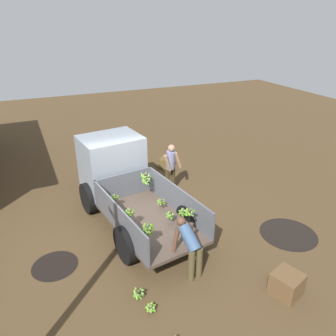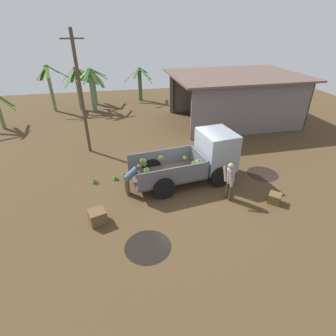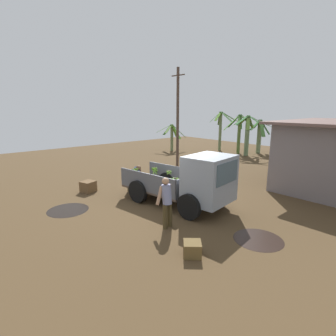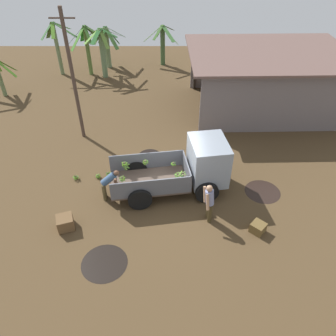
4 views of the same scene
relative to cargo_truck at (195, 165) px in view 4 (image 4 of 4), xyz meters
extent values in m
plane|color=#4C3922|center=(-1.09, -0.19, -1.10)|extent=(36.00, 36.00, 0.00)
cylinder|color=black|center=(-3.13, -3.76, -1.10)|extent=(1.51, 1.51, 0.01)
cylinder|color=black|center=(2.77, -0.32, -1.10)|extent=(1.44, 1.44, 0.01)
cylinder|color=black|center=(-1.92, 2.16, -1.10)|extent=(1.07, 1.07, 0.01)
cube|color=#504035|center=(-1.81, -0.27, -0.61)|extent=(3.27, 2.19, 0.08)
cube|color=#555860|center=(-1.94, 0.57, -0.19)|extent=(3.02, 0.50, 0.75)
cube|color=#555860|center=(-1.69, -1.12, -0.19)|extent=(3.02, 0.50, 0.75)
cube|color=#555860|center=(-0.33, -0.05, -0.19)|extent=(0.31, 1.75, 0.75)
cube|color=#89929E|center=(0.49, 0.07, 0.20)|extent=(1.62, 1.91, 1.68)
cube|color=#4C606B|center=(1.18, 0.18, 0.53)|extent=(0.24, 1.37, 0.74)
cylinder|color=black|center=(0.15, 0.95, -0.65)|extent=(0.94, 0.35, 0.92)
cylinder|color=black|center=(0.42, -0.86, -0.65)|extent=(0.94, 0.35, 0.92)
cylinder|color=black|center=(-2.40, 0.56, -0.65)|extent=(0.94, 0.35, 0.92)
cylinder|color=black|center=(-2.13, -1.24, -0.65)|extent=(0.94, 0.35, 0.92)
sphere|color=brown|center=(-1.40, -0.76, -0.29)|extent=(0.07, 0.07, 0.07)
cylinder|color=#598D29|center=(-1.43, -0.69, -0.34)|extent=(0.18, 0.10, 0.12)
cylinder|color=#699C26|center=(-1.48, -0.75, -0.33)|extent=(0.06, 0.19, 0.11)
cylinder|color=#4D741B|center=(-1.47, -0.80, -0.33)|extent=(0.12, 0.17, 0.11)
cylinder|color=#5B842A|center=(-1.41, -0.82, -0.36)|extent=(0.16, 0.06, 0.16)
cylinder|color=#6FA63D|center=(-1.35, -0.80, -0.35)|extent=(0.12, 0.16, 0.14)
cylinder|color=#7CAD49|center=(-1.35, -0.75, -0.36)|extent=(0.08, 0.14, 0.17)
cylinder|color=olive|center=(-1.36, -0.71, -0.34)|extent=(0.16, 0.13, 0.13)
sphere|color=brown|center=(-0.85, 0.38, -0.17)|extent=(0.08, 0.08, 0.08)
cylinder|color=#467327|center=(-0.79, 0.39, -0.24)|extent=(0.05, 0.15, 0.14)
cylinder|color=#649C3E|center=(-0.84, 0.44, -0.23)|extent=(0.16, 0.07, 0.14)
cylinder|color=#5C8B26|center=(-0.90, 0.42, -0.22)|extent=(0.13, 0.16, 0.11)
cylinder|color=#5FA627|center=(-0.90, 0.34, -0.22)|extent=(0.13, 0.16, 0.11)
cylinder|color=#589B27|center=(-0.83, 0.32, -0.22)|extent=(0.17, 0.09, 0.11)
sphere|color=#403929|center=(-2.10, -0.72, -0.28)|extent=(0.08, 0.08, 0.08)
cylinder|color=#72AD3D|center=(-2.14, -0.69, -0.35)|extent=(0.13, 0.15, 0.16)
cylinder|color=#61913B|center=(-2.15, -0.75, -0.34)|extent=(0.11, 0.16, 0.15)
cylinder|color=#6FAC3B|center=(-2.11, -0.77, -0.35)|extent=(0.15, 0.06, 0.16)
cylinder|color=#45771C|center=(-2.07, -0.75, -0.35)|extent=(0.12, 0.14, 0.16)
cylinder|color=#6EB12E|center=(-2.05, -0.69, -0.34)|extent=(0.13, 0.16, 0.14)
cylinder|color=#4C7525|center=(-2.11, -0.65, -0.32)|extent=(0.18, 0.07, 0.11)
sphere|color=brown|center=(-1.99, 0.30, -0.01)|extent=(0.09, 0.09, 0.09)
cylinder|color=#558D2E|center=(-1.93, 0.35, -0.05)|extent=(0.16, 0.17, 0.11)
cylinder|color=#69A03F|center=(-1.99, 0.36, -0.08)|extent=(0.17, 0.05, 0.16)
cylinder|color=#6EA526|center=(-2.03, 0.35, -0.07)|extent=(0.16, 0.16, 0.15)
cylinder|color=olive|center=(-2.04, 0.28, -0.08)|extent=(0.10, 0.17, 0.17)
cylinder|color=#57812C|center=(-2.01, 0.24, -0.07)|extent=(0.18, 0.11, 0.15)
cylinder|color=#5E8D2A|center=(-1.95, 0.23, -0.05)|extent=(0.19, 0.12, 0.12)
cylinder|color=#487329|center=(-1.92, 0.28, -0.07)|extent=(0.09, 0.18, 0.15)
sphere|color=#4C4431|center=(-2.74, 0.11, -0.07)|extent=(0.08, 0.08, 0.08)
cylinder|color=#4D7E24|center=(-2.80, 0.18, -0.14)|extent=(0.18, 0.18, 0.17)
cylinder|color=#507D24|center=(-2.81, 0.09, -0.16)|extent=(0.09, 0.18, 0.21)
cylinder|color=#80B149|center=(-2.78, 0.05, -0.16)|extent=(0.19, 0.12, 0.20)
cylinder|color=#61983A|center=(-2.69, 0.05, -0.14)|extent=(0.19, 0.16, 0.17)
cylinder|color=olive|center=(-2.68, 0.12, -0.17)|extent=(0.05, 0.17, 0.21)
cylinder|color=#588C2E|center=(-2.71, 0.20, -0.14)|extent=(0.22, 0.12, 0.16)
sphere|color=brown|center=(-2.80, 0.13, 0.02)|extent=(0.09, 0.09, 0.09)
cylinder|color=#5A8733|center=(-2.82, 0.19, -0.05)|extent=(0.19, 0.10, 0.16)
cylinder|color=olive|center=(-2.86, 0.16, -0.05)|extent=(0.14, 0.18, 0.17)
cylinder|color=#4E751B|center=(-2.88, 0.11, -0.02)|extent=(0.09, 0.20, 0.12)
cylinder|color=olive|center=(-2.83, 0.08, -0.06)|extent=(0.16, 0.12, 0.18)
cylinder|color=#43801A|center=(-2.78, 0.05, -0.03)|extent=(0.20, 0.09, 0.13)
cylinder|color=#679F2C|center=(-2.74, 0.09, -0.04)|extent=(0.14, 0.19, 0.15)
cylinder|color=#5D9F20|center=(-2.75, 0.15, -0.06)|extent=(0.09, 0.17, 0.18)
cylinder|color=#60912C|center=(-2.76, 0.20, -0.03)|extent=(0.19, 0.14, 0.13)
sphere|color=#47402E|center=(-0.52, -0.65, 0.13)|extent=(0.08, 0.08, 0.08)
cylinder|color=olive|center=(-0.61, -0.69, 0.08)|extent=(0.14, 0.23, 0.13)
cylinder|color=#6DA045|center=(-0.54, -0.72, 0.04)|extent=(0.20, 0.09, 0.20)
cylinder|color=olive|center=(-0.48, -0.70, 0.03)|extent=(0.17, 0.16, 0.21)
cylinder|color=#56762E|center=(-0.43, -0.62, 0.07)|extent=(0.12, 0.24, 0.14)
cylinder|color=olive|center=(-0.52, -0.55, 0.07)|extent=(0.23, 0.05, 0.14)
cylinder|color=#67A02E|center=(-0.60, -0.59, 0.07)|extent=(0.18, 0.22, 0.14)
sphere|color=#4B4431|center=(-2.76, -0.92, 0.14)|extent=(0.08, 0.08, 0.08)
cylinder|color=#709943|center=(-2.83, -0.90, 0.08)|extent=(0.09, 0.18, 0.15)
cylinder|color=#68A83B|center=(-2.80, -0.97, 0.07)|extent=(0.16, 0.14, 0.16)
cylinder|color=olive|center=(-2.74, -1.00, 0.09)|extent=(0.19, 0.10, 0.13)
cylinder|color=#6FA82B|center=(-2.71, -0.93, 0.07)|extent=(0.07, 0.17, 0.17)
cylinder|color=#69A12A|center=(-2.73, -0.87, 0.08)|extent=(0.17, 0.14, 0.15)
cylinder|color=#5A8E21|center=(-2.80, -0.85, 0.10)|extent=(0.19, 0.12, 0.11)
sphere|color=brown|center=(-2.27, -1.01, -0.17)|extent=(0.08, 0.08, 0.08)
cylinder|color=#4F7928|center=(-2.29, -1.08, -0.24)|extent=(0.19, 0.11, 0.16)
cylinder|color=#5A7C32|center=(-2.22, -1.06, -0.23)|extent=(0.17, 0.16, 0.15)
cylinder|color=#63A62E|center=(-2.21, -0.97, -0.23)|extent=(0.14, 0.19, 0.14)
cylinder|color=#467322|center=(-2.29, -0.94, -0.23)|extent=(0.19, 0.10, 0.15)
cylinder|color=#61A426|center=(-2.34, -1.00, -0.23)|extent=(0.08, 0.19, 0.15)
sphere|color=#4D4532|center=(-0.71, -0.60, 0.06)|extent=(0.07, 0.07, 0.07)
cylinder|color=#7AA246|center=(-0.64, -0.64, 0.02)|extent=(0.14, 0.18, 0.12)
cylinder|color=#7AAF3F|center=(-0.63, -0.58, 0.00)|extent=(0.07, 0.19, 0.14)
cylinder|color=#577A31|center=(-0.67, -0.52, 0.02)|extent=(0.20, 0.11, 0.12)
cylinder|color=#649738|center=(-0.74, -0.53, 0.01)|extent=(0.19, 0.12, 0.14)
cylinder|color=olive|center=(-0.76, -0.59, -0.02)|extent=(0.07, 0.16, 0.18)
cylinder|color=#69AE3B|center=(-0.76, -0.66, 0.01)|extent=(0.17, 0.16, 0.12)
cylinder|color=#699C41|center=(-0.70, -0.66, -0.02)|extent=(0.16, 0.05, 0.18)
cube|color=slate|center=(8.18, 7.10, 0.43)|extent=(0.23, 5.52, 3.07)
cube|color=slate|center=(4.26, 9.72, 0.43)|extent=(7.81, 0.28, 3.07)
cube|color=slate|center=(4.39, 4.30, 0.43)|extent=(7.81, 0.28, 3.07)
cube|color=brown|center=(4.32, 7.01, 2.02)|extent=(8.75, 6.52, 0.12)
cylinder|color=#3F3833|center=(0.56, 9.44, 0.43)|extent=(0.16, 0.16, 3.07)
cylinder|color=#3F3833|center=(0.68, 4.42, 0.43)|extent=(0.16, 0.16, 3.07)
cylinder|color=#4B3A2F|center=(-5.33, 3.86, 1.92)|extent=(0.16, 0.16, 6.05)
cylinder|color=#4B3A2F|center=(-5.33, 3.86, 4.50)|extent=(1.06, 0.07, 0.07)
cylinder|color=#697D53|center=(-8.42, 11.83, 0.58)|extent=(0.25, 0.25, 3.38)
cube|color=#315628|center=(-7.69, 11.73, 1.88)|extent=(1.51, 0.42, 0.90)
cube|color=#438A38|center=(-8.13, 12.60, 1.91)|extent=(0.82, 1.64, 0.85)
cube|color=#355423|center=(-8.79, 12.21, 1.72)|extent=(0.96, 0.97, 1.22)
cube|color=#356130|center=(-8.77, 11.50, 1.86)|extent=(0.84, 0.82, 0.94)
cube|color=#508623|center=(-8.33, 11.35, 1.95)|extent=(0.41, 1.02, 0.77)
cylinder|color=#648057|center=(-5.35, 11.35, 0.46)|extent=(0.34, 0.34, 3.14)
cube|color=#245022|center=(-4.82, 11.24, 1.83)|extent=(1.12, 0.41, 0.53)
cube|color=#3E5B2B|center=(-4.78, 11.88, 1.69)|extent=(1.29, 1.21, 0.80)
cube|color=olive|center=(-5.45, 11.85, 1.56)|extent=(0.41, 1.07, 1.05)
cube|color=#578534|center=(-5.99, 11.69, 1.67)|extent=(1.38, 0.89, 0.85)
cube|color=#54872F|center=(-5.82, 11.01, 1.69)|extent=(1.09, 0.86, 0.80)
cube|color=#1E511F|center=(-5.55, 10.83, 1.74)|extent=(0.67, 1.15, 0.70)
cube|color=olive|center=(-5.10, 10.97, 1.56)|extent=(0.73, 0.90, 1.06)
cylinder|color=#546F33|center=(-6.41, 11.79, 0.49)|extent=(0.27, 0.27, 3.19)
cube|color=#304E21|center=(-5.73, 11.70, 1.72)|extent=(1.40, 0.44, 0.85)
cube|color=#36542B|center=(-6.13, 12.39, 1.55)|extent=(0.82, 1.32, 1.18)
cube|color=#237B26|center=(-6.68, 12.28, 1.49)|extent=(0.77, 1.10, 1.29)
cube|color=#2B4D27|center=(-6.98, 11.80, 1.58)|extent=(1.15, 0.27, 1.12)
cube|color=#427A28|center=(-6.81, 11.26, 1.49)|extent=(0.97, 1.20, 1.30)
cube|color=#335D21|center=(-6.18, 11.33, 1.72)|extent=(0.65, 1.02, 0.84)
cylinder|color=#66794C|center=(-11.12, 8.48, 0.04)|extent=(0.25, 0.25, 2.29)
cube|color=#508B25|center=(-10.63, 8.54, 0.63)|extent=(1.02, 0.39, 1.22)
cube|color=#457A24|center=(-10.83, 9.04, 0.64)|extent=(0.81, 1.26, 1.20)
cylinder|color=#71885E|center=(-5.35, 13.14, 0.27)|extent=(0.36, 0.36, 2.76)
cube|color=#2E4F25|center=(-4.91, 13.16, 1.12)|extent=(0.90, 0.31, 1.17)
cube|color=#418140|center=(-4.77, 13.62, 1.22)|extent=(1.32, 1.17, 0.98)
cube|color=#254D1E|center=(-5.67, 13.85, 1.25)|extent=(0.90, 1.54, 0.93)
cube|color=#365E32|center=(-5.80, 13.40, 1.33)|extent=(1.03, 0.73, 0.76)
cube|color=#2F521B|center=(-5.73, 12.88, 1.18)|extent=(0.88, 0.66, 1.07)
cube|color=#296121|center=(-5.50, 12.70, 1.29)|extent=(0.56, 0.97, 0.84)
cube|color=#487A36|center=(-4.93, 12.76, 1.06)|extent=(1.04, 0.99, 1.31)
cylinder|color=#3E5B32|center=(-1.45, 13.63, 0.26)|extent=(0.33, 0.33, 2.72)
cube|color=#588628|center=(-0.90, 13.72, 0.97)|extent=(1.16, 0.45, 1.40)
cube|color=#405E32|center=(-1.07, 14.16, 1.36)|extent=(0.95, 1.20, 0.64)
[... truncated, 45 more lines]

